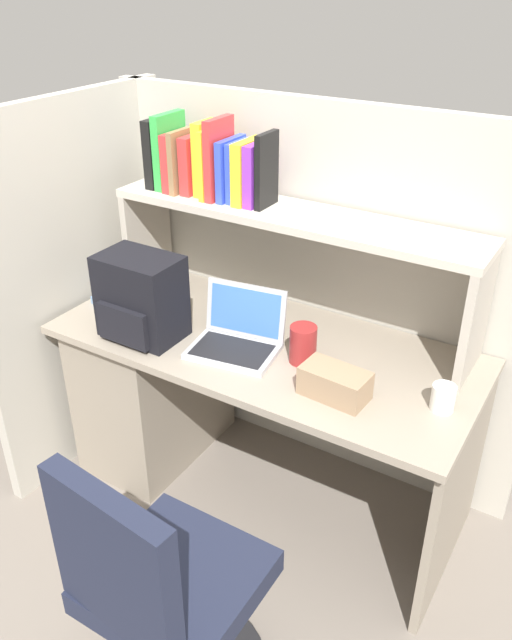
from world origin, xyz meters
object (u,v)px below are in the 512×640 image
object	(u,v)px
computer_mouse	(106,298)
snack_canister	(303,344)
backpack	(140,298)
office_chair	(165,608)
paper_cup	(443,398)
tissue_box	(335,383)
laptop	(238,336)

from	to	relation	value
computer_mouse	snack_canister	world-z (taller)	snack_canister
backpack	office_chair	xyz separation A→B (m)	(0.64, -0.71, -0.49)
computer_mouse	paper_cup	bearing A→B (deg)	17.18
paper_cup	office_chair	world-z (taller)	office_chair
snack_canister	backpack	bearing A→B (deg)	-165.93
computer_mouse	paper_cup	size ratio (longest dim) A/B	1.19
backpack	tissue_box	size ratio (longest dim) A/B	1.45
laptop	tissue_box	world-z (taller)	laptop
laptop	paper_cup	distance (m)	0.75
paper_cup	backpack	bearing A→B (deg)	-173.16
backpack	snack_canister	bearing A→B (deg)	14.07
laptop	snack_canister	distance (m)	0.25
paper_cup	tissue_box	xyz separation A→B (m)	(-0.32, -0.11, 0.01)
backpack	computer_mouse	bearing A→B (deg)	158.10
snack_canister	office_chair	xyz separation A→B (m)	(0.03, -0.86, -0.41)
laptop	office_chair	distance (m)	0.94
computer_mouse	snack_canister	distance (m)	0.91
backpack	paper_cup	world-z (taller)	backpack
office_chair	computer_mouse	bearing A→B (deg)	-35.28
laptop	backpack	distance (m)	0.39
paper_cup	tissue_box	distance (m)	0.34
tissue_box	paper_cup	bearing A→B (deg)	23.72
paper_cup	snack_canister	distance (m)	0.51
computer_mouse	laptop	bearing A→B (deg)	15.33
computer_mouse	tissue_box	bearing A→B (deg)	11.36
paper_cup	snack_canister	size ratio (longest dim) A/B	0.63
backpack	tissue_box	world-z (taller)	backpack
office_chair	laptop	bearing A→B (deg)	-65.07
backpack	office_chair	distance (m)	1.07
tissue_box	snack_canister	world-z (taller)	snack_canister
paper_cup	tissue_box	bearing A→B (deg)	-160.51
backpack	computer_mouse	size ratio (longest dim) A/B	3.06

